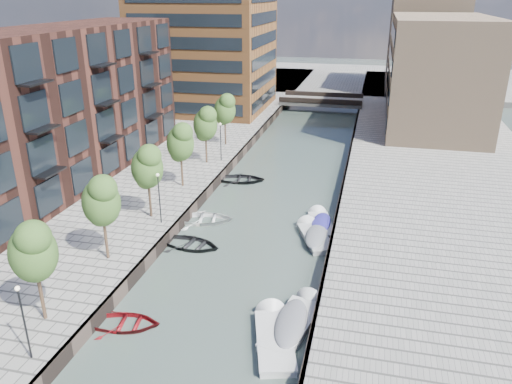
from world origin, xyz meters
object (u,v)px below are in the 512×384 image
(motorboat_2, at_px, (273,335))
(tree_1, at_px, (33,250))
(tree_5, at_px, (205,123))
(motorboat_1, at_px, (295,321))
(motorboat_4, at_px, (314,236))
(tree_2, at_px, (101,199))
(tree_6, at_px, (225,108))
(sloop_3, at_px, (204,222))
(motorboat_3, at_px, (320,223))
(car, at_px, (392,124))
(sloop_2, at_px, (126,326))
(bridge, at_px, (322,101))
(tree_4, at_px, (180,141))
(sloop_4, at_px, (242,181))
(tree_3, at_px, (147,165))
(sloop_1, at_px, (192,247))

(motorboat_2, bearing_deg, tree_1, -168.22)
(tree_5, distance_m, motorboat_1, 28.00)
(tree_1, height_order, motorboat_4, tree_1)
(tree_2, height_order, tree_6, same)
(sloop_3, distance_m, motorboat_2, 15.86)
(motorboat_3, bearing_deg, motorboat_1, -89.64)
(tree_5, distance_m, motorboat_4, 19.12)
(motorboat_3, distance_m, car, 29.78)
(tree_2, relative_size, sloop_2, 1.47)
(motorboat_2, relative_size, car, 1.44)
(bridge, relative_size, tree_4, 2.18)
(sloop_4, xyz_separation_m, motorboat_3, (8.94, -8.31, 0.19))
(tree_3, xyz_separation_m, sloop_3, (3.82, 1.90, -5.31))
(sloop_3, xyz_separation_m, car, (15.51, 30.76, 1.69))
(tree_6, bearing_deg, tree_2, -90.00)
(tree_1, relative_size, tree_5, 1.00)
(sloop_1, height_order, motorboat_1, motorboat_1)
(tree_5, relative_size, sloop_1, 1.31)
(tree_3, relative_size, sloop_1, 1.31)
(tree_2, xyz_separation_m, sloop_2, (3.98, -5.44, -5.31))
(sloop_2, xyz_separation_m, motorboat_4, (9.16, 13.52, 0.21))
(tree_5, xyz_separation_m, motorboat_2, (12.45, -25.40, -5.20))
(tree_5, xyz_separation_m, sloop_3, (3.82, -12.10, -5.31))
(tree_1, bearing_deg, sloop_3, 76.49)
(sloop_3, distance_m, motorboat_1, 15.33)
(sloop_2, height_order, motorboat_4, motorboat_4)
(tree_4, height_order, motorboat_3, tree_4)
(tree_1, height_order, tree_6, same)
(tree_2, relative_size, motorboat_1, 1.00)
(car, bearing_deg, tree_3, -122.62)
(tree_6, bearing_deg, tree_3, -90.00)
(tree_3, distance_m, sloop_2, 14.10)
(motorboat_4, bearing_deg, car, 78.91)
(tree_5, bearing_deg, tree_6, 90.00)
(tree_3, distance_m, motorboat_4, 14.13)
(tree_1, relative_size, tree_6, 1.00)
(bridge, xyz_separation_m, sloop_2, (-4.52, -59.44, -1.39))
(tree_2, bearing_deg, tree_4, 90.00)
(tree_5, height_order, car, tree_5)
(bridge, relative_size, motorboat_1, 2.19)
(tree_1, bearing_deg, motorboat_4, 48.94)
(tree_6, height_order, sloop_2, tree_6)
(sloop_2, relative_size, sloop_4, 0.85)
(tree_3, xyz_separation_m, tree_4, (0.00, 7.00, 0.00))
(sloop_1, bearing_deg, tree_1, 167.48)
(tree_4, relative_size, motorboat_1, 1.00)
(tree_2, height_order, sloop_4, tree_2)
(sloop_2, distance_m, car, 47.68)
(sloop_3, height_order, motorboat_4, motorboat_4)
(tree_2, bearing_deg, tree_6, 90.00)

